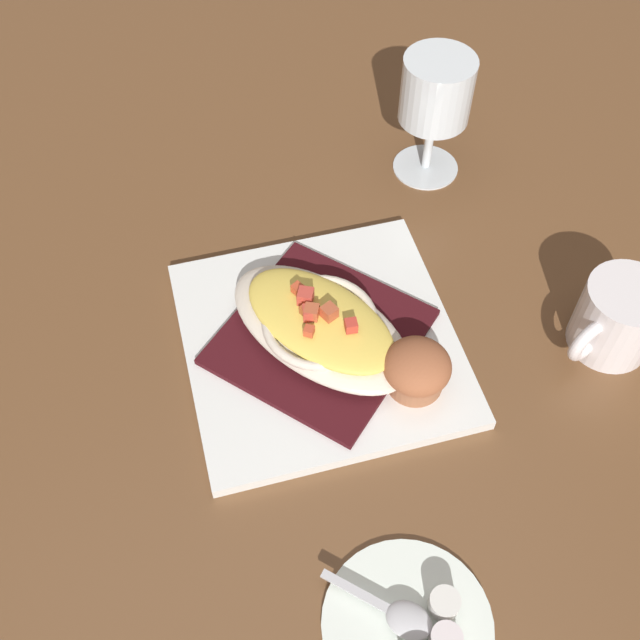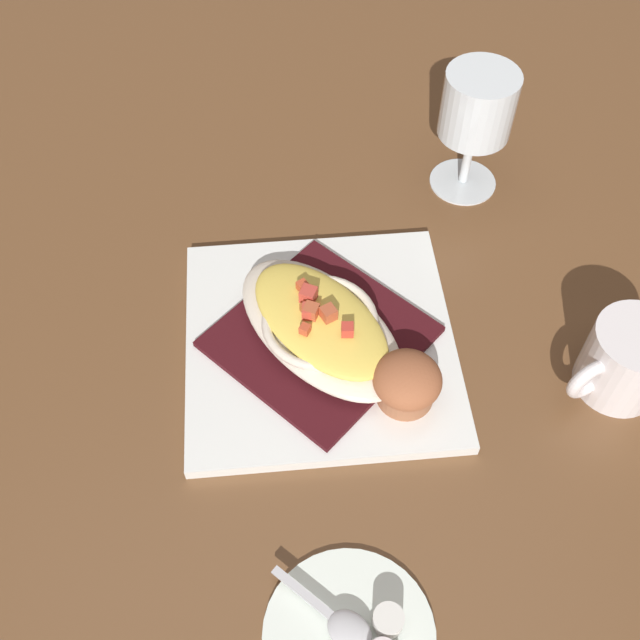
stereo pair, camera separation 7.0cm
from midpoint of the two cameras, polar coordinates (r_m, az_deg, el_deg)
ground_plane at (r=0.74m, az=-2.72°, el=-2.15°), size 2.60×2.60×0.00m
square_plate at (r=0.73m, az=-2.74°, el=-1.87°), size 0.29×0.29×0.01m
folded_napkin at (r=0.72m, az=-2.77°, el=-1.44°), size 0.24×0.24×0.01m
gratin_dish at (r=0.71m, az=-2.84°, el=-0.48°), size 0.22×0.18×0.05m
muffin at (r=0.68m, az=4.36°, el=-3.92°), size 0.06×0.06×0.05m
coffee_mug at (r=0.75m, az=18.90°, el=-0.25°), size 0.08×0.11×0.08m
stemmed_glass at (r=0.84m, az=6.26°, el=16.20°), size 0.08×0.08×0.15m
creamer_saucer at (r=0.62m, az=3.18°, el=-22.08°), size 0.13×0.13×0.01m
spoon at (r=0.62m, az=2.86°, el=-21.70°), size 0.08×0.07×0.01m
creamer_cup_1 at (r=0.61m, az=5.96°, el=-23.02°), size 0.02×0.02×0.02m
creamer_cup_2 at (r=0.62m, az=5.93°, el=-20.67°), size 0.02×0.02×0.02m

